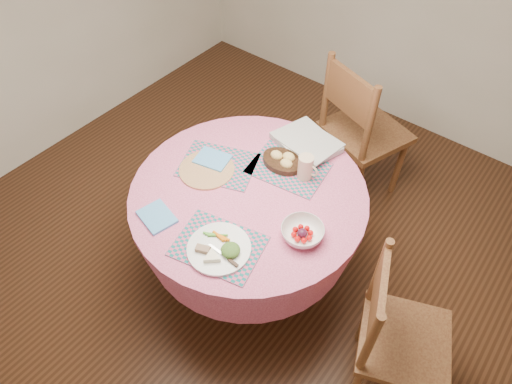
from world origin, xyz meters
TOP-DOWN VIEW (x-y plane):
  - ground at (0.00, 0.00)m, footprint 4.00×4.00m
  - room_envelope at (0.00, 0.00)m, footprint 4.01×4.01m
  - dining_table at (0.00, 0.00)m, footprint 1.24×1.24m
  - chair_right at (0.94, -0.09)m, footprint 0.55×0.56m
  - chair_back at (0.11, 1.02)m, footprint 0.62×0.61m
  - placemat_front at (0.11, -0.35)m, footprint 0.46×0.38m
  - placemat_left at (-0.25, 0.05)m, footprint 0.48×0.42m
  - placemat_back at (0.06, 0.26)m, footprint 0.44×0.36m
  - wicker_trivet at (-0.27, -0.02)m, footprint 0.30×0.30m
  - napkin_near at (-0.24, -0.41)m, footprint 0.21×0.18m
  - napkin_far at (-0.30, 0.05)m, footprint 0.21×0.18m
  - dinner_plate at (0.13, -0.37)m, footprint 0.30×0.30m
  - bread_bowl at (0.02, 0.27)m, footprint 0.23×0.23m
  - latte_mug at (0.17, 0.26)m, footprint 0.12×0.08m
  - fruit_bowl at (0.38, -0.07)m, footprint 0.23×0.23m
  - newspaper_stack at (0.04, 0.48)m, footprint 0.41×0.36m

SIDE VIEW (x-z plane):
  - ground at x=0.00m, z-range 0.00..0.00m
  - chair_right at x=0.94m, z-range 0.02..0.96m
  - chair_back at x=0.11m, z-range 0.02..1.08m
  - dining_table at x=0.00m, z-range 0.18..0.93m
  - placemat_front at x=0.11m, z-range 0.75..0.76m
  - placemat_left at x=-0.25m, z-range 0.75..0.76m
  - placemat_back at x=0.06m, z-range 0.75..0.76m
  - wicker_trivet at x=-0.27m, z-range 0.75..0.76m
  - napkin_near at x=-0.24m, z-range 0.75..0.76m
  - napkin_far at x=-0.30m, z-range 0.76..0.77m
  - dinner_plate at x=0.13m, z-range 0.74..0.80m
  - newspaper_stack at x=0.04m, z-range 0.76..0.80m
  - fruit_bowl at x=0.38m, z-range 0.75..0.81m
  - bread_bowl at x=0.02m, z-range 0.74..0.82m
  - latte_mug at x=0.17m, z-range 0.76..0.89m
  - room_envelope at x=0.00m, z-range 0.36..3.07m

